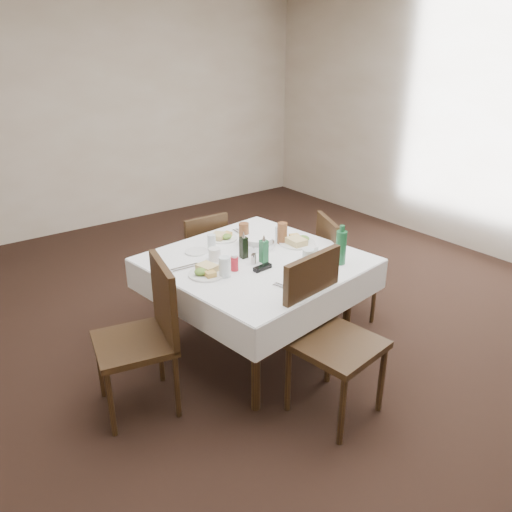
# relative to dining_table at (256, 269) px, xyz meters

# --- Properties ---
(ground_plane) EXTENTS (7.00, 7.00, 0.00)m
(ground_plane) POSITION_rel_dining_table_xyz_m (0.18, -0.00, -0.68)
(ground_plane) COLOR black
(room_shell) EXTENTS (6.04, 7.04, 2.80)m
(room_shell) POSITION_rel_dining_table_xyz_m (0.18, -0.00, 1.03)
(room_shell) COLOR tan
(room_shell) RESTS_ON ground
(dining_table) EXTENTS (1.50, 1.50, 0.76)m
(dining_table) POSITION_rel_dining_table_xyz_m (0.00, 0.00, 0.00)
(dining_table) COLOR black
(dining_table) RESTS_ON ground
(chair_north) EXTENTS (0.41, 0.41, 0.85)m
(chair_north) POSITION_rel_dining_table_xyz_m (0.07, 0.88, -0.20)
(chair_north) COLOR black
(chair_north) RESTS_ON ground
(chair_south) EXTENTS (0.54, 0.54, 1.02)m
(chair_south) POSITION_rel_dining_table_xyz_m (-0.03, -0.75, -0.10)
(chair_south) COLOR black
(chair_south) RESTS_ON ground
(chair_east) EXTENTS (0.56, 0.56, 0.89)m
(chair_east) POSITION_rel_dining_table_xyz_m (0.85, 0.01, -0.17)
(chair_east) COLOR black
(chair_east) RESTS_ON ground
(chair_west) EXTENTS (0.55, 0.55, 0.98)m
(chair_west) POSITION_rel_dining_table_xyz_m (-0.90, -0.09, -0.12)
(chair_west) COLOR black
(chair_west) RESTS_ON ground
(meal_north) EXTENTS (0.23, 0.23, 0.05)m
(meal_north) POSITION_rel_dining_table_xyz_m (0.02, 0.46, 0.10)
(meal_north) COLOR white
(meal_north) RESTS_ON dining_table
(meal_south) EXTENTS (0.28, 0.28, 0.06)m
(meal_south) POSITION_rel_dining_table_xyz_m (0.05, -0.48, 0.10)
(meal_south) COLOR white
(meal_south) RESTS_ON dining_table
(meal_east) EXTENTS (0.28, 0.28, 0.06)m
(meal_east) POSITION_rel_dining_table_xyz_m (0.42, 0.03, 0.10)
(meal_east) COLOR white
(meal_east) RESTS_ON dining_table
(meal_west) EXTENTS (0.25, 0.25, 0.05)m
(meal_west) POSITION_rel_dining_table_xyz_m (-0.42, -0.01, 0.10)
(meal_west) COLOR white
(meal_west) RESTS_ON dining_table
(side_plate_a) EXTENTS (0.17, 0.17, 0.01)m
(side_plate_a) POSITION_rel_dining_table_xyz_m (-0.28, 0.36, 0.09)
(side_plate_a) COLOR white
(side_plate_a) RESTS_ON dining_table
(side_plate_b) EXTENTS (0.14, 0.14, 0.01)m
(side_plate_b) POSITION_rel_dining_table_xyz_m (0.26, -0.25, 0.09)
(side_plate_b) COLOR white
(side_plate_b) RESTS_ON dining_table
(water_n) EXTENTS (0.06, 0.06, 0.12)m
(water_n) POSITION_rel_dining_table_xyz_m (-0.16, 0.34, 0.14)
(water_n) COLOR silver
(water_n) RESTS_ON dining_table
(water_s) EXTENTS (0.08, 0.08, 0.15)m
(water_s) POSITION_rel_dining_table_xyz_m (0.17, -0.36, 0.15)
(water_s) COLOR silver
(water_s) RESTS_ON dining_table
(water_e) EXTENTS (0.06, 0.06, 0.12)m
(water_e) POSITION_rel_dining_table_xyz_m (0.35, 0.17, 0.14)
(water_e) COLOR silver
(water_e) RESTS_ON dining_table
(water_w) EXTENTS (0.07, 0.07, 0.14)m
(water_w) POSITION_rel_dining_table_xyz_m (-0.34, -0.11, 0.15)
(water_w) COLOR silver
(water_w) RESTS_ON dining_table
(iced_tea_a) EXTENTS (0.08, 0.08, 0.16)m
(iced_tea_a) POSITION_rel_dining_table_xyz_m (0.10, 0.29, 0.16)
(iced_tea_a) COLOR brown
(iced_tea_a) RESTS_ON dining_table
(iced_tea_b) EXTENTS (0.08, 0.08, 0.16)m
(iced_tea_b) POSITION_rel_dining_table_xyz_m (0.34, 0.12, 0.16)
(iced_tea_b) COLOR brown
(iced_tea_b) RESTS_ON dining_table
(bread_basket) EXTENTS (0.24, 0.24, 0.08)m
(bread_basket) POSITION_rel_dining_table_xyz_m (0.15, 0.17, 0.12)
(bread_basket) COLOR silver
(bread_basket) RESTS_ON dining_table
(oil_cruet_dark) EXTENTS (0.05, 0.05, 0.20)m
(oil_cruet_dark) POSITION_rel_dining_table_xyz_m (-0.06, 0.07, 0.17)
(oil_cruet_dark) COLOR black
(oil_cruet_dark) RESTS_ON dining_table
(oil_cruet_green) EXTENTS (0.05, 0.05, 0.21)m
(oil_cruet_green) POSITION_rel_dining_table_xyz_m (0.01, -0.08, 0.17)
(oil_cruet_green) COLOR #1E6137
(oil_cruet_green) RESTS_ON dining_table
(ketchup_bottle) EXTENTS (0.05, 0.05, 0.11)m
(ketchup_bottle) POSITION_rel_dining_table_xyz_m (-0.24, -0.07, 0.13)
(ketchup_bottle) COLOR red
(ketchup_bottle) RESTS_ON dining_table
(salt_shaker) EXTENTS (0.03, 0.03, 0.07)m
(salt_shaker) POSITION_rel_dining_table_xyz_m (-0.08, -0.06, 0.12)
(salt_shaker) COLOR white
(salt_shaker) RESTS_ON dining_table
(pepper_shaker) EXTENTS (0.03, 0.03, 0.07)m
(pepper_shaker) POSITION_rel_dining_table_xyz_m (-0.06, -0.05, 0.12)
(pepper_shaker) COLOR #453123
(pepper_shaker) RESTS_ON dining_table
(coffee_mug) EXTENTS (0.14, 0.14, 0.10)m
(coffee_mug) POSITION_rel_dining_table_xyz_m (-0.26, 0.14, 0.13)
(coffee_mug) COLOR white
(coffee_mug) RESTS_ON dining_table
(sunglasses) EXTENTS (0.14, 0.06, 0.03)m
(sunglasses) POSITION_rel_dining_table_xyz_m (-0.08, -0.17, 0.09)
(sunglasses) COLOR black
(sunglasses) RESTS_ON dining_table
(green_bottle) EXTENTS (0.07, 0.07, 0.28)m
(green_bottle) POSITION_rel_dining_table_xyz_m (0.42, -0.42, 0.20)
(green_bottle) COLOR #1E6137
(green_bottle) RESTS_ON dining_table
(sugar_caddy) EXTENTS (0.10, 0.07, 0.04)m
(sugar_caddy) POSITION_rel_dining_table_xyz_m (0.39, -0.16, 0.10)
(sugar_caddy) COLOR white
(sugar_caddy) RESTS_ON dining_table
(cutlery_n) EXTENTS (0.06, 0.20, 0.01)m
(cutlery_n) POSITION_rel_dining_table_xyz_m (0.20, 0.48, 0.08)
(cutlery_n) COLOR silver
(cutlery_n) RESTS_ON dining_table
(cutlery_s) EXTENTS (0.08, 0.18, 0.01)m
(cutlery_s) POSITION_rel_dining_table_xyz_m (-0.13, -0.48, 0.08)
(cutlery_s) COLOR silver
(cutlery_s) RESTS_ON dining_table
(cutlery_e) EXTENTS (0.18, 0.08, 0.01)m
(cutlery_e) POSITION_rel_dining_table_xyz_m (0.48, -0.21, 0.08)
(cutlery_e) COLOR silver
(cutlery_e) RESTS_ON dining_table
(cutlery_w) EXTENTS (0.21, 0.06, 0.01)m
(cutlery_w) POSITION_rel_dining_table_xyz_m (-0.49, 0.16, 0.08)
(cutlery_w) COLOR silver
(cutlery_w) RESTS_ON dining_table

